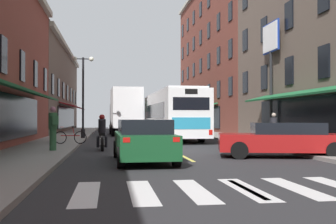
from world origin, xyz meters
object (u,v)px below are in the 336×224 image
billboard_sign (271,52)px  street_lamp_twin (83,93)px  sedan_near (143,140)px  pedestrian_near (53,127)px  motorcycle_rider (102,135)px  sedan_far (124,125)px  box_truck (125,112)px  sedan_mid (283,139)px  bicycle_near (70,137)px  transit_bus (172,114)px  pedestrian_mid (274,129)px

billboard_sign → street_lamp_twin: 12.59m
billboard_sign → sedan_near: size_ratio=1.52×
pedestrian_near → motorcycle_rider: bearing=13.3°
sedan_far → sedan_near: bearing=-90.6°
box_truck → sedan_mid: bearing=-75.6°
box_truck → pedestrian_near: (-3.66, -17.41, -0.90)m
bicycle_near → street_lamp_twin: street_lamp_twin is taller
sedan_mid → bicycle_near: 11.14m
sedan_far → bicycle_near: 21.58m
transit_bus → box_truck: bearing=113.4°
sedan_near → sedan_mid: bearing=9.0°
bicycle_near → pedestrian_mid: 10.42m
box_truck → motorcycle_rider: size_ratio=3.35×
box_truck → sedan_near: (-0.19, -21.08, -1.28)m
sedan_near → sedan_mid: 5.46m
sedan_mid → billboard_sign: bearing=70.1°
sedan_far → pedestrian_near: size_ratio=2.46×
sedan_near → street_lamp_twin: street_lamp_twin is taller
sedan_mid → motorcycle_rider: motorcycle_rider is taller
billboard_sign → pedestrian_near: (-12.22, -6.47, -4.46)m
sedan_far → pedestrian_near: 25.89m
transit_bus → sedan_far: bearing=100.7°
bicycle_near → transit_bus: bearing=44.3°
pedestrian_mid → box_truck: bearing=24.5°
bicycle_near → sedan_far: bearing=80.7°
sedan_mid → motorcycle_rider: (-6.88, 4.45, 0.03)m
motorcycle_rider → pedestrian_mid: size_ratio=1.29×
sedan_near → pedestrian_near: (-3.47, 3.68, 0.38)m
billboard_sign → transit_bus: (-5.58, 4.03, -3.84)m
billboard_sign → sedan_mid: (-3.36, -9.29, -4.89)m
sedan_near → bicycle_near: size_ratio=2.82×
billboard_sign → sedan_far: size_ratio=1.61×
box_truck → sedan_far: box_truck is taller
pedestrian_near → pedestrian_mid: pedestrian_near is taller
billboard_sign → motorcycle_rider: (-10.24, -4.84, -4.86)m
billboard_sign → sedan_far: bearing=113.8°
transit_bus → box_truck: box_truck is taller
sedan_far → street_lamp_twin: size_ratio=0.82×
billboard_sign → pedestrian_mid: bearing=-111.0°
billboard_sign → sedan_mid: size_ratio=1.44×
box_truck → sedan_near: box_truck is taller
motorcycle_rider → street_lamp_twin: size_ratio=0.38×
bicycle_near → street_lamp_twin: size_ratio=0.31×
motorcycle_rider → street_lamp_twin: 9.36m
transit_bus → pedestrian_mid: (3.71, -8.88, -0.78)m
sedan_far → pedestrian_mid: 24.87m
street_lamp_twin → pedestrian_mid: bearing=-42.3°
bicycle_near → motorcycle_rider: bearing=-58.0°
transit_bus → box_truck: 7.53m
sedan_far → box_truck: bearing=-91.0°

